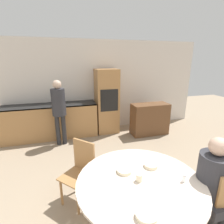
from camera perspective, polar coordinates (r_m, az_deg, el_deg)
The scene contains 13 objects.
wall_back at distance 5.20m, azimuth -6.02°, elevation 8.30°, with size 6.63×0.05×2.60m.
kitchen_counter at distance 4.99m, azimuth -19.28°, elevation -2.72°, with size 2.42×0.60×0.92m.
oven_unit at distance 5.02m, azimuth -1.74°, elevation 3.50°, with size 0.61×0.59×1.81m.
sideboard at distance 5.06m, azimuth 12.19°, elevation -2.26°, with size 1.03×0.45×0.88m.
dining_table at distance 2.22m, azimuth 8.88°, elevation -25.13°, with size 1.41×1.41×0.77m.
chair_far_left at distance 2.73m, azimuth -10.25°, elevation -17.74°, with size 0.57×0.57×0.93m.
person_seated at distance 2.38m, azimuth 30.27°, elevation -19.33°, with size 0.34×0.41×1.27m.
person_standing at distance 4.35m, azimuth -16.99°, elevation 1.93°, with size 0.33×0.33×1.61m.
cup at distance 2.06m, azimuth 8.87°, elevation -20.45°, with size 0.07×0.07×0.09m.
bowl_near at distance 1.73m, azimuth 11.20°, elevation -30.31°, with size 0.19×0.19×0.05m.
bowl_centre at distance 2.32m, azimuth 12.59°, elevation -16.64°, with size 0.17×0.17×0.04m.
bowl_far at distance 2.19m, azimuth 4.05°, elevation -18.55°, with size 0.18×0.18×0.04m.
salt_shaker at distance 2.18m, azimuth 22.44°, elevation -19.30°, with size 0.03×0.03×0.09m.
Camera 1 is at (-0.91, -0.39, 2.05)m, focal length 28.00 mm.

